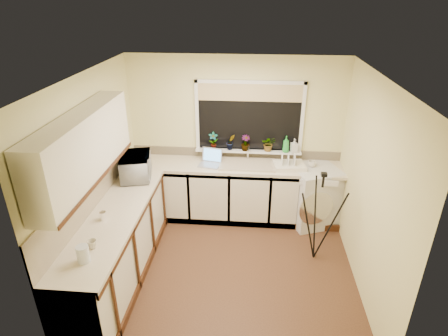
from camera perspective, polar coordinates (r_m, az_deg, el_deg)
floor at (r=5.01m, az=0.51°, el=-14.76°), size 3.20×3.20×0.00m
ceiling at (r=3.90m, az=0.65°, el=13.83°), size 3.20×3.20×0.00m
wall_back at (r=5.69m, az=1.76°, el=4.76°), size 3.20×0.00×3.20m
wall_front at (r=3.08m, az=-1.69°, el=-15.35°), size 3.20×0.00×3.20m
wall_left at (r=4.71m, az=-19.23°, el=-1.36°), size 0.00×3.00×3.00m
wall_right at (r=4.51m, az=21.33°, el=-2.95°), size 0.00×3.00×3.00m
base_cabinet_back at (r=5.78m, az=-1.75°, el=-3.59°), size 2.55×0.60×0.86m
base_cabinet_left at (r=4.77m, az=-15.87°, el=-11.72°), size 0.54×2.40×0.86m
worktop_back at (r=5.55m, az=1.53°, el=0.33°), size 3.20×0.60×0.04m
worktop_left at (r=4.52m, az=-16.55°, el=-7.15°), size 0.60×2.40×0.04m
upper_cabinet at (r=4.05m, az=-20.73°, el=2.95°), size 0.28×1.90×0.70m
splashback_left at (r=4.51m, az=-20.36°, el=-4.21°), size 0.02×2.40×0.45m
splashback_back at (r=5.77m, az=1.72°, el=2.35°), size 3.20×0.02×0.14m
window_glass at (r=5.56m, az=3.87°, el=7.76°), size 1.50×0.02×1.00m
window_blind at (r=5.43m, az=3.98°, el=11.45°), size 1.50×0.02×0.25m
windowsill at (r=5.69m, az=3.71°, el=2.65°), size 1.60×0.14×0.03m
sink at (r=5.53m, az=3.60°, el=0.56°), size 0.82×0.46×0.03m
faucet at (r=5.65m, az=3.69°, el=2.31°), size 0.03×0.03×0.24m
washing_machine at (r=5.77m, az=13.48°, el=-4.14°), size 0.81×0.80×0.90m
laptop at (r=5.54m, az=-2.06°, el=1.19°), size 0.36×0.33×0.23m
kettle at (r=5.14m, az=-13.28°, el=-1.15°), size 0.14×0.14×0.19m
dish_rack at (r=5.50m, az=9.94°, el=0.33°), size 0.49×0.40×0.07m
tripod at (r=4.93m, az=14.28°, el=-7.36°), size 0.84×0.84×1.26m
glass_jug at (r=3.85m, az=-20.77°, el=-12.22°), size 0.12×0.12×0.17m
steel_jar at (r=4.43m, az=-18.05°, el=-6.99°), size 0.07×0.07×0.10m
microwave at (r=5.25m, az=-13.33°, el=0.24°), size 0.51×0.65×0.32m
plant_a at (r=5.66m, az=-1.65°, el=4.20°), size 0.15×0.12×0.27m
plant_b at (r=5.65m, az=1.01°, el=4.01°), size 0.16×0.15×0.24m
plant_c at (r=5.62m, az=3.32°, el=3.85°), size 0.17×0.17×0.24m
plant_d at (r=5.63m, az=6.86°, el=3.72°), size 0.21×0.19×0.23m
soap_bottle_green at (r=5.62m, az=9.48°, el=3.62°), size 0.11×0.11×0.25m
soap_bottle_clear at (r=5.65m, az=10.70°, el=3.40°), size 0.12×0.12×0.21m
cup_back at (r=5.60m, az=13.29°, el=0.61°), size 0.13×0.13×0.09m
cup_left at (r=4.03m, az=-19.54°, el=-10.97°), size 0.11×0.11×0.09m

